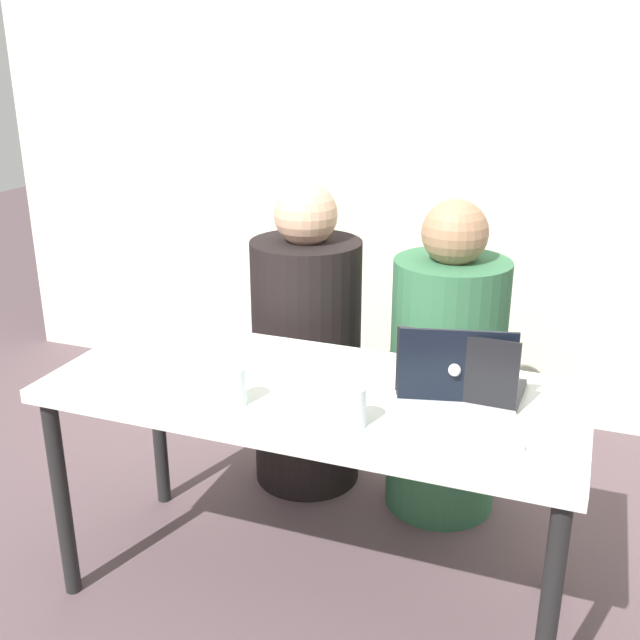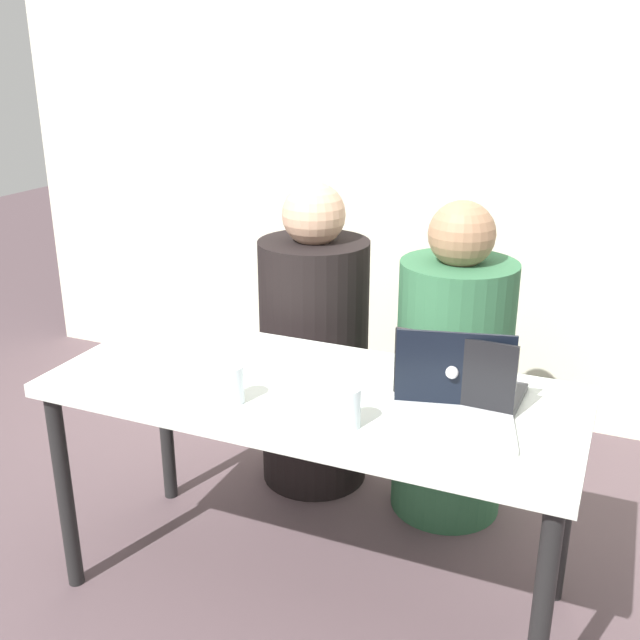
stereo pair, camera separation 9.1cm
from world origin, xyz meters
The scene contains 9 objects.
ground_plane centered at (0.00, 0.00, 0.00)m, with size 12.00×12.00×0.00m, color #524146.
back_wall centered at (0.00, 1.50, 1.24)m, with size 4.50×0.10×2.48m, color beige.
desk centered at (0.00, 0.00, 0.65)m, with size 1.54×0.64×0.72m.
person_on_left centered at (-0.27, 0.64, 0.53)m, with size 0.43×0.43×1.19m.
person_on_right centered at (0.27, 0.64, 0.52)m, with size 0.43×0.43×1.16m.
laptop_front_right centered at (0.43, -0.06, 0.77)m, with size 0.36×0.30×0.22m.
laptop_back_right centered at (0.41, 0.09, 0.77)m, with size 0.34×0.25×0.21m.
water_glass_right centered at (0.18, -0.19, 0.77)m, with size 0.07×0.07×0.11m.
water_glass_left centered at (-0.16, -0.18, 0.77)m, with size 0.07×0.07×0.11m.
Camera 1 is at (0.71, -1.82, 1.64)m, focal length 42.00 mm.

